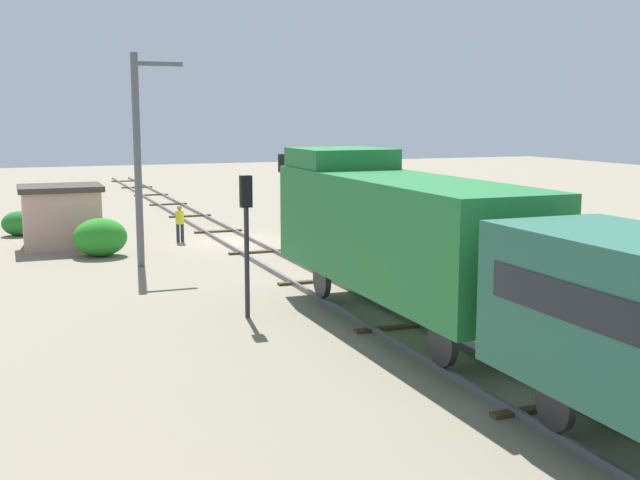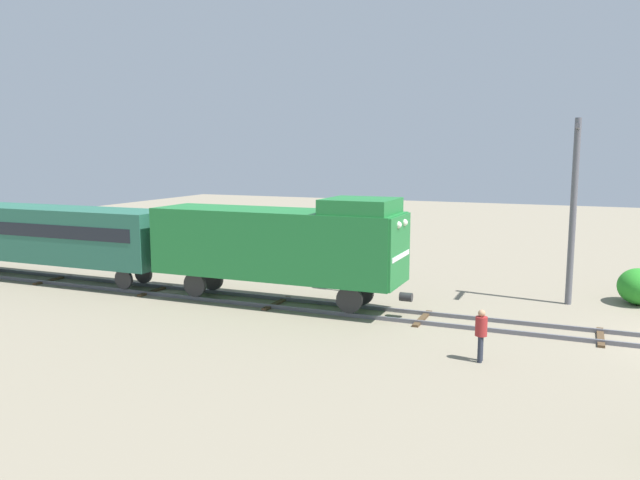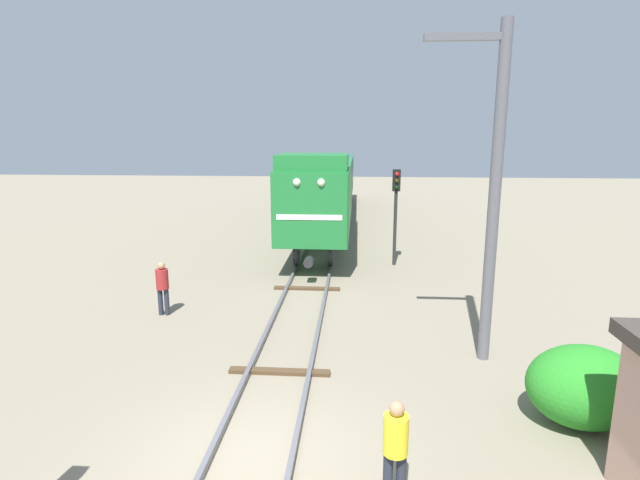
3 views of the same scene
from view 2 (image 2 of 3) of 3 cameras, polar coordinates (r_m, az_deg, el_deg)
locomotive at (r=26.92m, az=-3.67°, el=-0.18°), size 2.90×11.60×4.60m
passenger_car_leading at (r=34.95m, az=-23.64°, el=0.66°), size 2.84×14.00×3.66m
traffic_signal_mid at (r=29.05m, az=3.79°, el=0.58°), size 0.32×0.34×4.09m
worker_by_signal at (r=20.62m, az=14.51°, el=-8.08°), size 0.38×0.38×1.70m
catenary_mast at (r=28.87m, az=22.16°, el=2.80°), size 1.94×0.28×8.06m
bush_mid at (r=30.70m, az=27.13°, el=-3.80°), size 2.17×1.78×1.58m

